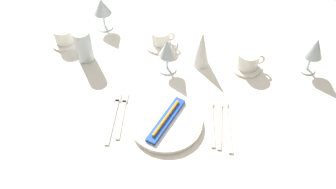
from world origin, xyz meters
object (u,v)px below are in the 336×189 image
object	(u,v)px
fork_inner	(114,115)
wine_glass_right	(102,8)
fork_outer	(122,114)
spoon_tea	(227,119)
coffee_cup_right	(65,34)
napkin_folded	(202,49)
toothbrush_package	(166,120)
spoon_soup	(211,117)
wine_glass_left	(315,49)
coffee_cup_far	(248,60)
coffee_cup_left	(161,37)
wine_glass_centre	(167,50)
drink_tumbler	(84,47)
dinner_plate	(166,123)
spoon_dessert	(220,116)

from	to	relation	value
fork_inner	wine_glass_right	distance (m)	0.52
fork_outer	spoon_tea	world-z (taller)	spoon_tea
coffee_cup_right	napkin_folded	world-z (taller)	napkin_folded
toothbrush_package	spoon_tea	world-z (taller)	toothbrush_package
fork_outer	spoon_soup	world-z (taller)	spoon_soup
fork_outer	wine_glass_right	xyz separation A→B (m)	(-0.15, 0.49, 0.10)
toothbrush_package	wine_glass_left	bearing A→B (deg)	29.75
coffee_cup_far	napkin_folded	size ratio (longest dim) A/B	0.68
coffee_cup_left	fork_outer	bearing A→B (deg)	-105.28
coffee_cup_left	wine_glass_centre	distance (m)	0.17
coffee_cup_far	drink_tumbler	bearing A→B (deg)	179.19
dinner_plate	wine_glass_right	size ratio (longest dim) A/B	1.73
spoon_tea	wine_glass_right	size ratio (longest dim) A/B	1.59
coffee_cup_far	wine_glass_right	bearing A→B (deg)	160.12
wine_glass_left	spoon_dessert	bearing A→B (deg)	-143.47
wine_glass_centre	wine_glass_right	world-z (taller)	same
spoon_dessert	toothbrush_package	bearing A→B (deg)	-165.61
coffee_cup_far	wine_glass_centre	world-z (taller)	wine_glass_centre
toothbrush_package	wine_glass_right	distance (m)	0.61
dinner_plate	toothbrush_package	distance (m)	0.02
spoon_soup	spoon_tea	distance (m)	0.05
toothbrush_package	drink_tumbler	xyz separation A→B (m)	(-0.35, 0.31, 0.03)
wine_glass_left	drink_tumbler	size ratio (longest dim) A/B	1.14
spoon_dessert	spoon_tea	bearing A→B (deg)	-27.10
wine_glass_left	napkin_folded	xyz separation A→B (m)	(-0.42, 0.01, -0.03)
fork_outer	fork_inner	size ratio (longest dim) A/B	0.88
wine_glass_centre	napkin_folded	size ratio (longest dim) A/B	0.91
toothbrush_package	coffee_cup_far	bearing A→B (deg)	45.20
coffee_cup_left	fork_inner	bearing A→B (deg)	-108.58
coffee_cup_left	napkin_folded	size ratio (longest dim) A/B	0.63
fork_outer	coffee_cup_far	world-z (taller)	coffee_cup_far
dinner_plate	coffee_cup_left	xyz separation A→B (m)	(-0.05, 0.42, 0.03)
spoon_dessert	dinner_plate	bearing A→B (deg)	-165.61
dinner_plate	napkin_folded	bearing A→B (deg)	69.44
coffee_cup_far	napkin_folded	distance (m)	0.19
coffee_cup_right	dinner_plate	bearing A→B (deg)	-41.98
wine_glass_left	wine_glass_right	size ratio (longest dim) A/B	1.07
spoon_tea	wine_glass_left	distance (m)	0.44
toothbrush_package	wine_glass_right	xyz separation A→B (m)	(-0.31, 0.52, 0.08)
dinner_plate	fork_inner	bearing A→B (deg)	172.45
toothbrush_package	fork_outer	distance (m)	0.16
coffee_cup_left	wine_glass_left	bearing A→B (deg)	-11.37
fork_outer	coffee_cup_far	distance (m)	0.53
spoon_tea	toothbrush_package	bearing A→B (deg)	-170.36
coffee_cup_right	wine_glass_centre	xyz separation A→B (m)	(0.44, -0.14, 0.05)
spoon_soup	napkin_folded	world-z (taller)	napkin_folded
dinner_plate	spoon_soup	world-z (taller)	dinner_plate
toothbrush_package	fork_outer	bearing A→B (deg)	167.43
spoon_soup	wine_glass_right	bearing A→B (deg)	134.10
coffee_cup_right	wine_glass_right	size ratio (longest dim) A/B	0.76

